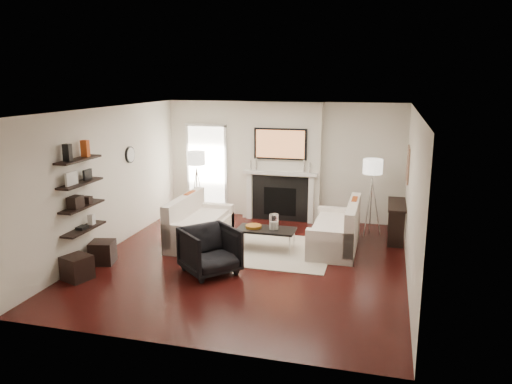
% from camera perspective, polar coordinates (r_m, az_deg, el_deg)
% --- Properties ---
extents(room_envelope, '(6.00, 6.00, 6.00)m').
position_cam_1_polar(room_envelope, '(8.66, -1.02, 0.43)').
color(room_envelope, '#330D0B').
rests_on(room_envelope, ground).
extents(chimney_breast, '(1.80, 0.25, 2.70)m').
position_cam_1_polar(chimney_breast, '(11.40, 2.95, 3.47)').
color(chimney_breast, silver).
rests_on(chimney_breast, floor).
extents(fireplace_surround, '(1.30, 0.02, 1.04)m').
position_cam_1_polar(fireplace_surround, '(11.44, 2.76, -0.75)').
color(fireplace_surround, black).
rests_on(fireplace_surround, floor).
extents(firebox, '(0.75, 0.02, 0.65)m').
position_cam_1_polar(firebox, '(11.45, 2.75, -1.09)').
color(firebox, black).
rests_on(firebox, floor).
extents(mantel_pilaster_l, '(0.12, 0.08, 1.10)m').
position_cam_1_polar(mantel_pilaster_l, '(11.57, -0.76, -0.42)').
color(mantel_pilaster_l, white).
rests_on(mantel_pilaster_l, floor).
extents(mantel_pilaster_r, '(0.12, 0.08, 1.10)m').
position_cam_1_polar(mantel_pilaster_r, '(11.28, 6.30, -0.85)').
color(mantel_pilaster_r, white).
rests_on(mantel_pilaster_r, floor).
extents(mantel_shelf, '(1.70, 0.18, 0.07)m').
position_cam_1_polar(mantel_shelf, '(11.26, 2.74, 2.16)').
color(mantel_shelf, white).
rests_on(mantel_shelf, chimney_breast).
extents(tv_body, '(1.20, 0.06, 0.70)m').
position_cam_1_polar(tv_body, '(11.18, 2.80, 5.51)').
color(tv_body, black).
rests_on(tv_body, chimney_breast).
extents(tv_screen, '(1.10, 0.00, 0.62)m').
position_cam_1_polar(tv_screen, '(11.15, 2.77, 5.49)').
color(tv_screen, '#BF723F').
rests_on(tv_screen, tv_body).
extents(candlestick_l_tall, '(0.04, 0.04, 0.30)m').
position_cam_1_polar(candlestick_l_tall, '(11.36, 0.04, 3.22)').
color(candlestick_l_tall, silver).
rests_on(candlestick_l_tall, mantel_shelf).
extents(candlestick_l_short, '(0.04, 0.04, 0.24)m').
position_cam_1_polar(candlestick_l_short, '(11.40, -0.59, 3.10)').
color(candlestick_l_short, silver).
rests_on(candlestick_l_short, mantel_shelf).
extents(candlestick_r_tall, '(0.04, 0.04, 0.30)m').
position_cam_1_polar(candlestick_r_tall, '(11.14, 5.53, 2.96)').
color(candlestick_r_tall, silver).
rests_on(candlestick_r_tall, mantel_shelf).
extents(candlestick_r_short, '(0.04, 0.04, 0.24)m').
position_cam_1_polar(candlestick_r_short, '(11.12, 6.19, 2.78)').
color(candlestick_r_short, silver).
rests_on(candlestick_r_short, mantel_shelf).
extents(hallway_panel, '(0.90, 0.02, 2.10)m').
position_cam_1_polar(hallway_panel, '(12.06, -5.60, 2.50)').
color(hallway_panel, white).
rests_on(hallway_panel, floor).
extents(door_trim_l, '(0.06, 0.06, 2.16)m').
position_cam_1_polar(door_trim_l, '(12.22, -7.75, 2.58)').
color(door_trim_l, white).
rests_on(door_trim_l, floor).
extents(door_trim_r, '(0.06, 0.06, 2.16)m').
position_cam_1_polar(door_trim_r, '(11.88, -3.46, 2.39)').
color(door_trim_r, white).
rests_on(door_trim_r, floor).
extents(door_trim_top, '(1.02, 0.06, 0.06)m').
position_cam_1_polar(door_trim_top, '(11.89, -5.75, 7.61)').
color(door_trim_top, white).
rests_on(door_trim_top, wall_back).
extents(rug, '(2.60, 2.00, 0.01)m').
position_cam_1_polar(rug, '(9.64, 0.77, -6.57)').
color(rug, beige).
rests_on(rug, floor).
extents(loveseat_left_base, '(0.85, 1.80, 0.42)m').
position_cam_1_polar(loveseat_left_base, '(10.05, -6.36, -4.59)').
color(loveseat_left_base, white).
rests_on(loveseat_left_base, floor).
extents(loveseat_left_back, '(0.18, 1.80, 0.80)m').
position_cam_1_polar(loveseat_left_back, '(10.09, -8.18, -2.71)').
color(loveseat_left_back, white).
rests_on(loveseat_left_back, floor).
extents(loveseat_left_arm_n, '(0.85, 0.18, 0.60)m').
position_cam_1_polar(loveseat_left_arm_n, '(9.31, -8.17, -5.50)').
color(loveseat_left_arm_n, white).
rests_on(loveseat_left_arm_n, floor).
extents(loveseat_left_arm_s, '(0.85, 0.18, 0.60)m').
position_cam_1_polar(loveseat_left_arm_s, '(10.75, -4.82, -2.88)').
color(loveseat_left_arm_s, white).
rests_on(loveseat_left_arm_s, floor).
extents(loveseat_left_cushion, '(0.63, 1.44, 0.10)m').
position_cam_1_polar(loveseat_left_cushion, '(9.96, -6.13, -3.19)').
color(loveseat_left_cushion, white).
rests_on(loveseat_left_cushion, loveseat_left_base).
extents(pillow_left_orange, '(0.10, 0.42, 0.42)m').
position_cam_1_polar(pillow_left_orange, '(10.30, -7.57, -1.18)').
color(pillow_left_orange, '#AA4314').
rests_on(pillow_left_orange, loveseat_left_cushion).
extents(pillow_left_charcoal, '(0.10, 0.40, 0.40)m').
position_cam_1_polar(pillow_left_charcoal, '(9.77, -8.90, -2.07)').
color(pillow_left_charcoal, black).
rests_on(pillow_left_charcoal, loveseat_left_cushion).
extents(loveseat_right_base, '(0.85, 1.80, 0.42)m').
position_cam_1_polar(loveseat_right_base, '(9.77, 8.93, -5.19)').
color(loveseat_right_base, white).
rests_on(loveseat_right_base, floor).
extents(loveseat_right_back, '(0.18, 1.80, 0.80)m').
position_cam_1_polar(loveseat_right_back, '(9.65, 10.97, -3.54)').
color(loveseat_right_back, white).
rests_on(loveseat_right_back, floor).
extents(loveseat_right_arm_n, '(0.85, 0.18, 0.60)m').
position_cam_1_polar(loveseat_right_arm_n, '(8.98, 8.39, -6.22)').
color(loveseat_right_arm_n, white).
rests_on(loveseat_right_arm_n, floor).
extents(loveseat_right_arm_s, '(0.85, 0.18, 0.60)m').
position_cam_1_polar(loveseat_right_arm_s, '(10.52, 9.42, -3.38)').
color(loveseat_right_arm_s, white).
rests_on(loveseat_right_arm_s, floor).
extents(loveseat_right_cushion, '(0.63, 1.44, 0.10)m').
position_cam_1_polar(loveseat_right_cushion, '(9.70, 8.69, -3.71)').
color(loveseat_right_cushion, white).
rests_on(loveseat_right_cushion, loveseat_right_base).
extents(pillow_right_orange, '(0.10, 0.42, 0.42)m').
position_cam_1_polar(pillow_right_orange, '(9.89, 11.15, -1.92)').
color(pillow_right_orange, '#AA4314').
rests_on(pillow_right_orange, loveseat_right_cushion).
extents(pillow_right_charcoal, '(0.10, 0.40, 0.40)m').
position_cam_1_polar(pillow_right_charcoal, '(9.31, 10.89, -2.90)').
color(pillow_right_charcoal, black).
rests_on(pillow_right_charcoal, loveseat_right_cushion).
extents(coffee_table, '(1.10, 0.55, 0.04)m').
position_cam_1_polar(coffee_table, '(9.51, 1.17, -4.33)').
color(coffee_table, black).
rests_on(coffee_table, floor).
extents(coffee_leg_nw, '(0.02, 0.02, 0.38)m').
position_cam_1_polar(coffee_leg_nw, '(9.50, -2.10, -5.69)').
color(coffee_leg_nw, silver).
rests_on(coffee_leg_nw, floor).
extents(coffee_leg_ne, '(0.02, 0.02, 0.38)m').
position_cam_1_polar(coffee_leg_ne, '(9.28, 3.86, -6.19)').
color(coffee_leg_ne, silver).
rests_on(coffee_leg_ne, floor).
extents(coffee_leg_sw, '(0.02, 0.02, 0.38)m').
position_cam_1_polar(coffee_leg_sw, '(9.90, -1.35, -4.90)').
color(coffee_leg_sw, silver).
rests_on(coffee_leg_sw, floor).
extents(coffee_leg_se, '(0.02, 0.02, 0.38)m').
position_cam_1_polar(coffee_leg_se, '(9.69, 4.36, -5.36)').
color(coffee_leg_se, silver).
rests_on(coffee_leg_se, floor).
extents(hurricane_glass, '(0.18, 0.18, 0.31)m').
position_cam_1_polar(hurricane_glass, '(9.44, 2.06, -3.47)').
color(hurricane_glass, white).
rests_on(hurricane_glass, coffee_table).
extents(hurricane_candle, '(0.11, 0.11, 0.16)m').
position_cam_1_polar(hurricane_candle, '(9.45, 2.06, -3.85)').
color(hurricane_candle, white).
rests_on(hurricane_candle, coffee_table).
extents(copper_bowl, '(0.31, 0.31, 0.05)m').
position_cam_1_polar(copper_bowl, '(9.56, -0.29, -3.96)').
color(copper_bowl, '#BC751F').
rests_on(copper_bowl, coffee_table).
extents(armchair, '(1.15, 1.15, 0.86)m').
position_cam_1_polar(armchair, '(8.45, -5.29, -6.43)').
color(armchair, black).
rests_on(armchair, floor).
extents(lamp_left_post, '(0.02, 0.02, 1.20)m').
position_cam_1_polar(lamp_left_post, '(11.53, -6.74, -0.30)').
color(lamp_left_post, silver).
rests_on(lamp_left_post, floor).
extents(lamp_left_shade, '(0.40, 0.40, 0.30)m').
position_cam_1_polar(lamp_left_shade, '(11.36, -6.85, 3.87)').
color(lamp_left_shade, white).
rests_on(lamp_left_shade, lamp_left_post).
extents(lamp_left_leg_a, '(0.25, 0.02, 1.23)m').
position_cam_1_polar(lamp_left_leg_a, '(11.49, -6.23, -0.34)').
color(lamp_left_leg_a, silver).
rests_on(lamp_left_leg_a, floor).
extents(lamp_left_leg_b, '(0.14, 0.22, 1.23)m').
position_cam_1_polar(lamp_left_leg_b, '(11.63, -6.82, -0.18)').
color(lamp_left_leg_b, silver).
rests_on(lamp_left_leg_b, floor).
extents(lamp_left_leg_c, '(0.14, 0.22, 1.23)m').
position_cam_1_polar(lamp_left_leg_c, '(11.46, -7.17, -0.39)').
color(lamp_left_leg_c, silver).
rests_on(lamp_left_leg_c, floor).
extents(lamp_right_post, '(0.02, 0.02, 1.20)m').
position_cam_1_polar(lamp_right_post, '(10.66, 12.98, -1.65)').
color(lamp_right_post, silver).
rests_on(lamp_right_post, floor).
extents(lamp_right_shade, '(0.40, 0.40, 0.30)m').
position_cam_1_polar(lamp_right_shade, '(10.48, 13.21, 2.85)').
color(lamp_right_shade, white).
rests_on(lamp_right_shade, lamp_right_post).
extents(lamp_right_leg_a, '(0.25, 0.02, 1.23)m').
position_cam_1_polar(lamp_right_leg_a, '(10.66, 13.57, -1.68)').
color(lamp_right_leg_a, silver).
rests_on(lamp_right_leg_a, floor).
extents(lamp_right_leg_b, '(0.14, 0.22, 1.23)m').
position_cam_1_polar(lamp_right_leg_b, '(10.75, 12.70, -1.50)').
color(lamp_right_leg_b, silver).
rests_on(lamp_right_leg_b, floor).
extents(lamp_right_leg_c, '(0.14, 0.22, 1.23)m').
position_cam_1_polar(lamp_right_leg_c, '(10.57, 12.66, -1.75)').
color(lamp_right_leg_c, silver).
rests_on(lamp_right_leg_c, floor).
extents(console_top, '(0.35, 1.20, 0.04)m').
position_cam_1_polar(console_top, '(10.44, 15.82, -1.38)').
color(console_top, black).
rests_on(console_top, floor).
extents(console_leg_n, '(0.30, 0.04, 0.71)m').
position_cam_1_polar(console_leg_n, '(10.01, 15.72, -4.22)').
color(console_leg_n, black).
rests_on(console_leg_n, floor).
extents(console_leg_s, '(0.30, 0.04, 0.71)m').
position_cam_1_polar(console_leg_s, '(11.07, 15.68, -2.57)').
color(console_leg_s, black).
rests_on(console_leg_s, floor).
extents(wall_art, '(0.03, 0.70, 0.70)m').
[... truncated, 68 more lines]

